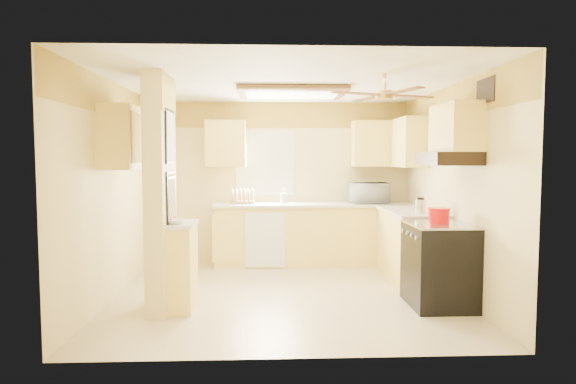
{
  "coord_description": "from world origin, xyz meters",
  "views": [
    {
      "loc": [
        -0.2,
        -5.69,
        1.62
      ],
      "look_at": [
        0.04,
        0.35,
        1.2
      ],
      "focal_mm": 30.0,
      "sensor_mm": 36.0,
      "label": 1
    }
  ],
  "objects_px": {
    "dutch_oven": "(439,215)",
    "kettle": "(421,206)",
    "microwave": "(369,193)",
    "stove": "(439,264)",
    "bowl": "(175,222)"
  },
  "relations": [
    {
      "from": "dutch_oven",
      "to": "kettle",
      "type": "xyz_separation_m",
      "value": [
        0.0,
        0.65,
        0.04
      ]
    },
    {
      "from": "bowl",
      "to": "dutch_oven",
      "type": "xyz_separation_m",
      "value": [
        2.86,
        0.18,
        0.03
      ]
    },
    {
      "from": "microwave",
      "to": "dutch_oven",
      "type": "relative_size",
      "value": 2.3
    },
    {
      "from": "microwave",
      "to": "kettle",
      "type": "height_order",
      "value": "microwave"
    },
    {
      "from": "stove",
      "to": "kettle",
      "type": "bearing_deg",
      "value": 88.92
    },
    {
      "from": "kettle",
      "to": "microwave",
      "type": "bearing_deg",
      "value": 103.75
    },
    {
      "from": "dutch_oven",
      "to": "kettle",
      "type": "relative_size",
      "value": 1.22
    },
    {
      "from": "bowl",
      "to": "kettle",
      "type": "bearing_deg",
      "value": 16.2
    },
    {
      "from": "dutch_oven",
      "to": "kettle",
      "type": "height_order",
      "value": "kettle"
    },
    {
      "from": "microwave",
      "to": "dutch_oven",
      "type": "bearing_deg",
      "value": 96.44
    },
    {
      "from": "stove",
      "to": "microwave",
      "type": "relative_size",
      "value": 1.62
    },
    {
      "from": "stove",
      "to": "dutch_oven",
      "type": "xyz_separation_m",
      "value": [
        0.01,
        0.07,
        0.54
      ]
    },
    {
      "from": "dutch_oven",
      "to": "bowl",
      "type": "bearing_deg",
      "value": -176.31
    },
    {
      "from": "stove",
      "to": "dutch_oven",
      "type": "bearing_deg",
      "value": 79.75
    },
    {
      "from": "kettle",
      "to": "dutch_oven",
      "type": "bearing_deg",
      "value": -90.05
    }
  ]
}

